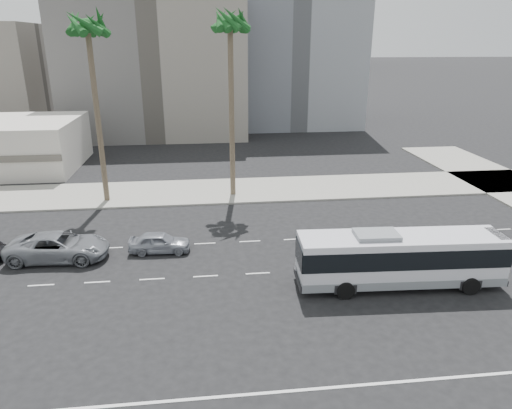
{
  "coord_description": "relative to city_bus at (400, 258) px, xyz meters",
  "views": [
    {
      "loc": [
        -5.78,
        -23.35,
        12.67
      ],
      "look_at": [
        -2.65,
        4.0,
        2.8
      ],
      "focal_mm": 32.15,
      "sensor_mm": 36.0,
      "label": 1
    }
  ],
  "objects": [
    {
      "name": "palm_mid",
      "position": [
        -18.48,
        16.05,
        11.73
      ],
      "size": [
        4.81,
        4.81,
        14.88
      ],
      "rotation": [
        0.0,
        0.0,
        -0.12
      ],
      "color": "brown",
      "rests_on": "ground"
    },
    {
      "name": "ground",
      "position": [
        -4.46,
        2.15,
        -1.66
      ],
      "size": [
        700.0,
        700.0,
        0.0
      ],
      "primitive_type": "plane",
      "color": "black",
      "rests_on": "ground"
    },
    {
      "name": "highrise_far",
      "position": [
        65.54,
        262.15,
        28.34
      ],
      "size": [
        22.0,
        22.0,
        60.0
      ],
      "primitive_type": "cube",
      "color": "slate",
      "rests_on": "ground"
    },
    {
      "name": "city_bus",
      "position": [
        0.0,
        0.0,
        0.0
      ],
      "size": [
        11.11,
        2.98,
        3.16
      ],
      "rotation": [
        0.0,
        0.0,
        -0.05
      ],
      "color": "silver",
      "rests_on": "ground"
    },
    {
      "name": "palm_near",
      "position": [
        -7.93,
        16.44,
        12.01
      ],
      "size": [
        4.47,
        4.47,
        15.09
      ],
      "rotation": [
        0.0,
        0.0,
        -0.08
      ],
      "color": "brown",
      "rests_on": "ground"
    },
    {
      "name": "car_a",
      "position": [
        -13.29,
        5.75,
        -1.01
      ],
      "size": [
        1.75,
        3.91,
        1.31
      ],
      "primitive_type": "imported",
      "rotation": [
        0.0,
        0.0,
        1.52
      ],
      "color": "gray",
      "rests_on": "ground"
    },
    {
      "name": "midrise_gray_center",
      "position": [
        3.54,
        54.15,
        11.34
      ],
      "size": [
        20.0,
        20.0,
        26.0
      ],
      "primitive_type": "cube",
      "color": "slate",
      "rests_on": "ground"
    },
    {
      "name": "sidewalk_north",
      "position": [
        -4.46,
        17.65,
        -1.59
      ],
      "size": [
        120.0,
        7.0,
        0.15
      ],
      "primitive_type": "cube",
      "color": "gray",
      "rests_on": "ground"
    },
    {
      "name": "car_b",
      "position": [
        -19.33,
        5.41,
        -0.83
      ],
      "size": [
        3.1,
        6.13,
        1.66
      ],
      "primitive_type": "imported",
      "rotation": [
        0.0,
        0.0,
        1.51
      ],
      "color": "gray",
      "rests_on": "ground"
    },
    {
      "name": "midrise_beige_west",
      "position": [
        -16.46,
        47.15,
        7.34
      ],
      "size": [
        24.0,
        18.0,
        18.0
      ],
      "primitive_type": "cube",
      "color": "slate",
      "rests_on": "ground"
    }
  ]
}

